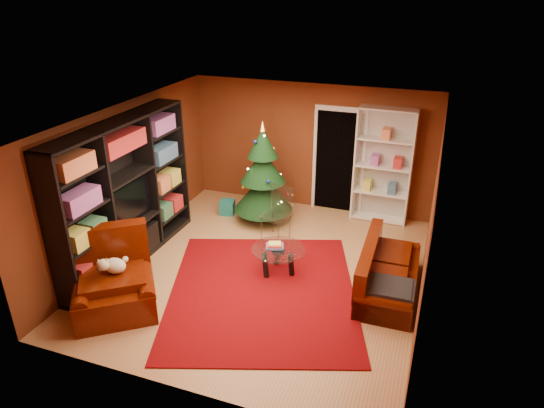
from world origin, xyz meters
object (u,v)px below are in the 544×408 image
(coffee_table, at_px, (278,260))
(gift_box_teal, at_px, (227,207))
(media_unit, at_px, (125,194))
(sofa, at_px, (390,269))
(gift_box_red, at_px, (245,207))
(dog, at_px, (115,266))
(gift_box_green, at_px, (265,212))
(armchair, at_px, (113,282))
(acrylic_chair, at_px, (276,217))
(white_bookshelf, at_px, (383,166))
(rug, at_px, (262,292))
(christmas_tree, at_px, (263,174))

(coffee_table, bearing_deg, gift_box_teal, 134.34)
(media_unit, relative_size, sofa, 1.74)
(gift_box_red, distance_m, dog, 3.72)
(gift_box_green, xyz_separation_m, coffee_table, (0.91, -1.83, 0.10))
(armchair, height_order, acrylic_chair, armchair)
(gift_box_teal, distance_m, white_bookshelf, 3.24)
(rug, bearing_deg, sofa, 20.96)
(gift_box_teal, bearing_deg, gift_box_green, 5.24)
(gift_box_red, bearing_deg, media_unit, -114.33)
(gift_box_teal, height_order, white_bookshelf, white_bookshelf)
(rug, bearing_deg, gift_box_green, 109.46)
(gift_box_green, relative_size, acrylic_chair, 0.28)
(rug, relative_size, sofa, 1.80)
(rug, distance_m, gift_box_teal, 2.89)
(christmas_tree, relative_size, gift_box_red, 10.58)
(gift_box_red, xyz_separation_m, sofa, (3.20, -1.90, 0.30))
(white_bookshelf, height_order, armchair, white_bookshelf)
(white_bookshelf, bearing_deg, acrylic_chair, -137.47)
(christmas_tree, bearing_deg, media_unit, -126.90)
(gift_box_teal, relative_size, armchair, 0.24)
(gift_box_green, distance_m, dog, 3.66)
(gift_box_green, distance_m, armchair, 3.70)
(rug, height_order, gift_box_green, gift_box_green)
(rug, height_order, media_unit, media_unit)
(media_unit, relative_size, dog, 7.98)
(christmas_tree, height_order, coffee_table, christmas_tree)
(white_bookshelf, xyz_separation_m, armchair, (-3.18, -4.27, -0.66))
(gift_box_red, distance_m, armchair, 3.76)
(sofa, xyz_separation_m, acrylic_chair, (-2.20, 0.99, 0.06))
(gift_box_green, xyz_separation_m, white_bookshelf, (2.18, 0.72, 1.01))
(white_bookshelf, bearing_deg, gift_box_teal, -163.44)
(gift_box_red, distance_m, coffee_table, 2.45)
(white_bookshelf, xyz_separation_m, acrylic_chair, (-1.69, -1.47, -0.68))
(christmas_tree, relative_size, gift_box_green, 7.94)
(sofa, xyz_separation_m, coffee_table, (-1.78, -0.09, -0.16))
(christmas_tree, bearing_deg, acrylic_chair, -52.69)
(christmas_tree, bearing_deg, rug, -69.80)
(acrylic_chair, bearing_deg, armchair, -103.29)
(rug, xyz_separation_m, armchair, (-1.87, -1.11, 0.47))
(media_unit, bearing_deg, gift_box_green, 55.10)
(media_unit, height_order, dog, media_unit)
(media_unit, height_order, gift_box_red, media_unit)
(white_bookshelf, relative_size, acrylic_chair, 2.56)
(rug, bearing_deg, acrylic_chair, 102.42)
(media_unit, xyz_separation_m, sofa, (4.29, 0.51, -0.83))
(media_unit, relative_size, gift_box_red, 16.38)
(acrylic_chair, bearing_deg, rug, -62.82)
(gift_box_green, relative_size, coffee_table, 0.30)
(gift_box_green, height_order, white_bookshelf, white_bookshelf)
(christmas_tree, distance_m, coffee_table, 2.09)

